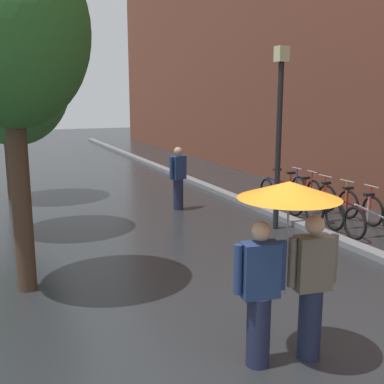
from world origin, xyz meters
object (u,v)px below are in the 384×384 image
(street_lamp_post, at_px, (279,124))
(parked_bicycle_0, at_px, (375,220))
(street_tree_0, at_px, (9,33))
(couple_under_umbrella, at_px, (288,245))
(street_tree_2, at_px, (4,71))
(parked_bicycle_1, at_px, (354,212))
(parked_bicycle_2, at_px, (332,205))
(parked_bicycle_3, at_px, (311,199))
(parked_bicycle_5, at_px, (283,189))
(street_tree_1, at_px, (12,80))
(parked_bicycle_4, at_px, (297,193))
(pedestrian_walking_midground, at_px, (178,178))

(street_lamp_post, bearing_deg, parked_bicycle_0, -42.19)
(street_tree_0, height_order, couple_under_umbrella, street_tree_0)
(parked_bicycle_0, xyz_separation_m, couple_under_umbrella, (-4.43, -3.21, 0.97))
(street_tree_2, height_order, parked_bicycle_1, street_tree_2)
(parked_bicycle_2, distance_m, street_lamp_post, 2.50)
(parked_bicycle_3, distance_m, parked_bicycle_5, 1.41)
(street_lamp_post, bearing_deg, street_tree_1, 160.21)
(street_tree_2, distance_m, parked_bicycle_2, 9.26)
(street_tree_2, relative_size, parked_bicycle_4, 4.57)
(parked_bicycle_4, bearing_deg, couple_under_umbrella, -126.78)
(street_tree_2, relative_size, parked_bicycle_2, 4.77)
(street_tree_2, xyz_separation_m, street_lamp_post, (5.21, -5.48, -1.25))
(parked_bicycle_0, distance_m, pedestrian_walking_midground, 4.88)
(street_lamp_post, bearing_deg, pedestrian_walking_midground, 117.17)
(street_tree_2, xyz_separation_m, couple_under_umbrella, (2.30, -10.06, -2.22))
(parked_bicycle_2, bearing_deg, parked_bicycle_4, 85.56)
(parked_bicycle_1, distance_m, parked_bicycle_2, 0.71)
(street_tree_2, bearing_deg, street_lamp_post, -46.43)
(street_tree_2, distance_m, couple_under_umbrella, 10.56)
(street_tree_2, bearing_deg, parked_bicycle_5, -25.32)
(street_tree_2, xyz_separation_m, parked_bicycle_5, (6.89, -3.26, -3.19))
(street_lamp_post, height_order, pedestrian_walking_midground, street_lamp_post)
(street_tree_0, height_order, street_tree_2, street_tree_2)
(street_tree_2, xyz_separation_m, parked_bicycle_4, (6.90, -3.90, -3.19))
(street_tree_1, bearing_deg, parked_bicycle_0, -25.82)
(parked_bicycle_2, relative_size, street_lamp_post, 0.28)
(street_tree_0, distance_m, couple_under_umbrella, 4.72)
(street_tree_2, bearing_deg, parked_bicycle_4, -29.47)
(couple_under_umbrella, bearing_deg, street_tree_1, 109.52)
(parked_bicycle_1, bearing_deg, parked_bicycle_0, -97.36)
(parked_bicycle_3, bearing_deg, parked_bicycle_4, 80.33)
(street_tree_0, xyz_separation_m, pedestrian_walking_midground, (4.06, 3.92, -2.92))
(pedestrian_walking_midground, bearing_deg, street_lamp_post, -62.83)
(parked_bicycle_3, bearing_deg, parked_bicycle_0, -91.07)
(street_tree_2, distance_m, parked_bicycle_0, 10.13)
(street_tree_0, bearing_deg, street_tree_1, 86.97)
(parked_bicycle_5, bearing_deg, parked_bicycle_3, -94.92)
(parked_bicycle_2, height_order, couple_under_umbrella, couple_under_umbrella)
(pedestrian_walking_midground, bearing_deg, parked_bicycle_0, -54.25)
(parked_bicycle_5, distance_m, pedestrian_walking_midground, 3.05)
(parked_bicycle_1, relative_size, parked_bicycle_4, 0.98)
(street_tree_0, xyz_separation_m, couple_under_umbrella, (2.46, -3.22, -2.41))
(parked_bicycle_2, xyz_separation_m, pedestrian_walking_midground, (-2.89, 2.52, 0.46))
(parked_bicycle_1, height_order, pedestrian_walking_midground, pedestrian_walking_midground)
(parked_bicycle_0, bearing_deg, parked_bicycle_3, 88.93)
(street_tree_1, distance_m, parked_bicycle_2, 7.58)
(street_tree_0, xyz_separation_m, parked_bicycle_2, (6.95, 1.40, -3.38))
(parked_bicycle_5, height_order, street_lamp_post, street_lamp_post)
(parked_bicycle_2, xyz_separation_m, couple_under_umbrella, (-4.49, -4.63, 0.97))
(street_tree_2, height_order, parked_bicycle_5, street_tree_2)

